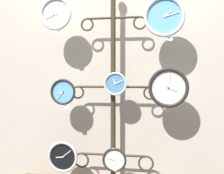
{
  "coord_description": "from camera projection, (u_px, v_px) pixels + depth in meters",
  "views": [
    {
      "loc": [
        0.47,
        -2.14,
        1.2
      ],
      "look_at": [
        0.0,
        0.36,
        1.12
      ],
      "focal_mm": 50.0,
      "sensor_mm": 36.0,
      "label": 1
    }
  ],
  "objects": [
    {
      "name": "clock_middle_right",
      "position": [
        168.0,
        88.0,
        2.41
      ],
      "size": [
        0.31,
        0.04,
        0.31
      ],
      "color": "silver"
    },
    {
      "name": "clock_middle_center",
      "position": [
        115.0,
        84.0,
        2.51
      ],
      "size": [
        0.19,
        0.04,
        0.19
      ],
      "color": "#4C84B2"
    },
    {
      "name": "price_tag_lower",
      "position": [
        67.0,
        107.0,
        2.59
      ],
      "size": [
        0.04,
        0.0,
        0.03
      ],
      "color": "white"
    },
    {
      "name": "price_tag_mid",
      "position": [
        170.0,
        39.0,
        2.38
      ],
      "size": [
        0.04,
        0.0,
        0.03
      ],
      "color": "white"
    },
    {
      "name": "shop_wall",
      "position": [
        116.0,
        55.0,
        2.74
      ],
      "size": [
        4.4,
        0.04,
        2.8
      ],
      "color": "#BCB2A3",
      "rests_on": "ground_plane"
    },
    {
      "name": "clock_bottom_center",
      "position": [
        114.0,
        160.0,
        2.5
      ],
      "size": [
        0.2,
        0.04,
        0.2
      ],
      "color": "silver"
    },
    {
      "name": "clock_middle_left",
      "position": [
        63.0,
        92.0,
        2.59
      ],
      "size": [
        0.22,
        0.04,
        0.22
      ],
      "color": "#60A8DB"
    },
    {
      "name": "clock_bottom_left",
      "position": [
        63.0,
        157.0,
        2.58
      ],
      "size": [
        0.26,
        0.04,
        0.26
      ],
      "color": "black"
    },
    {
      "name": "display_stand",
      "position": [
        113.0,
        130.0,
        2.6
      ],
      "size": [
        0.73,
        0.34,
        2.0
      ],
      "color": "#382D1E",
      "rests_on": "ground_plane"
    },
    {
      "name": "price_tag_upper",
      "position": [
        60.0,
        32.0,
        2.54
      ],
      "size": [
        0.04,
        0.0,
        0.03
      ],
      "color": "white"
    },
    {
      "name": "clock_top_right",
      "position": [
        164.0,
        17.0,
        2.39
      ],
      "size": [
        0.32,
        0.04,
        0.32
      ],
      "color": "#60A8DB"
    },
    {
      "name": "clock_top_left",
      "position": [
        56.0,
        14.0,
        2.55
      ],
      "size": [
        0.27,
        0.04,
        0.27
      ],
      "color": "silver"
    }
  ]
}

